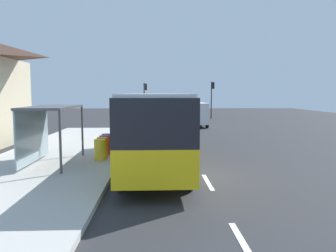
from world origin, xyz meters
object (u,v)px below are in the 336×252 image
sedan_far (187,112)px  bus_shelter (45,120)px  recycling_bin_blue (107,143)px  recycling_bin_orange (102,147)px  bus (154,125)px  recycling_bin_yellow (100,150)px  white_van (195,112)px  traffic_light_near_side (212,94)px  sedan_near (182,109)px  recycling_bin_red (105,145)px  traffic_light_far_side (145,95)px

sedan_far → bus_shelter: bus_shelter is taller
recycling_bin_blue → bus_shelter: size_ratio=0.24×
recycling_bin_orange → recycling_bin_blue: same height
bus → sedan_far: 29.05m
sedan_far → recycling_bin_yellow: sedan_far is taller
white_van → traffic_light_near_side: 10.53m
recycling_bin_blue → recycling_bin_yellow: bearing=-90.0°
recycling_bin_yellow → traffic_light_near_side: bearing=70.6°
sedan_near → recycling_bin_yellow: (-6.50, -35.79, -0.14)m
sedan_near → recycling_bin_red: sedan_near is taller
traffic_light_near_side → traffic_light_far_side: 8.64m
sedan_far → bus_shelter: bearing=-106.8°
recycling_bin_red → recycling_bin_orange: bearing=-90.0°
recycling_bin_orange → recycling_bin_blue: 1.40m
bus → traffic_light_far_side: 29.00m
sedan_near → sedan_far: same height
sedan_far → recycling_bin_red: sedan_far is taller
bus → recycling_bin_yellow: 2.80m
recycling_bin_yellow → sedan_far: bearing=77.0°
sedan_far → traffic_light_near_side: traffic_light_near_side is taller
traffic_light_near_side → bus_shelter: (-11.92, -28.30, -1.05)m
recycling_bin_orange → recycling_bin_red: 0.70m
recycling_bin_yellow → recycling_bin_orange: (0.00, 0.70, 0.00)m
bus_shelter → recycling_bin_orange: bearing=31.8°
traffic_light_far_side → recycling_bin_red: bearing=-92.3°
recycling_bin_yellow → recycling_bin_red: 1.40m
recycling_bin_orange → recycling_bin_blue: size_ratio=1.00×
sedan_near → recycling_bin_yellow: size_ratio=4.69×
white_van → bus_shelter: 20.39m
recycling_bin_yellow → recycling_bin_orange: 0.70m
traffic_light_far_side → traffic_light_near_side: bearing=-5.3°
bus → recycling_bin_orange: (-2.49, 1.22, -1.19)m
sedan_near → traffic_light_far_side: 9.40m
sedan_far → recycling_bin_yellow: bearing=-103.0°
sedan_near → bus: bearing=-96.3°
recycling_bin_red → traffic_light_near_side: traffic_light_near_side is taller
white_van → recycling_bin_orange: 18.27m
recycling_bin_orange → recycling_bin_yellow: bearing=-90.0°
recycling_bin_red → recycling_bin_blue: (0.00, 0.70, 0.00)m
recycling_bin_red → recycling_bin_blue: size_ratio=1.00×
traffic_light_far_side → recycling_bin_yellow: bearing=-92.2°
recycling_bin_red → recycling_bin_blue: bearing=90.0°
traffic_light_near_side → bus: bearing=-104.4°
sedan_far → recycling_bin_blue: (-6.50, -26.14, -0.14)m
white_van → sedan_far: 10.46m
white_van → traffic_light_far_side: traffic_light_far_side is taller
bus → sedan_near: size_ratio=2.48×
traffic_light_near_side → traffic_light_far_side: size_ratio=1.03×
recycling_bin_orange → traffic_light_far_side: traffic_light_far_side is taller
bus_shelter → recycling_bin_yellow: bearing=17.0°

